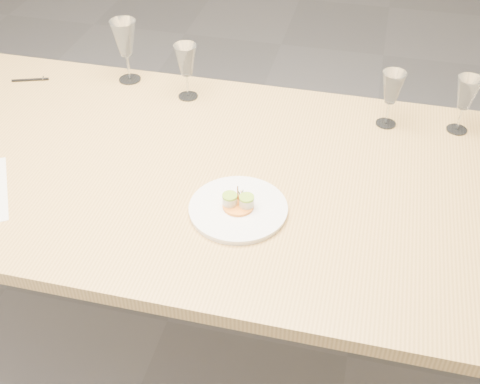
% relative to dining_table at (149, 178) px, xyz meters
% --- Properties ---
extents(ground, '(7.00, 7.00, 0.00)m').
position_rel_dining_table_xyz_m(ground, '(0.00, 0.00, -0.68)').
color(ground, slate).
rests_on(ground, ground).
extents(dining_table, '(2.40, 1.00, 0.75)m').
position_rel_dining_table_xyz_m(dining_table, '(0.00, 0.00, 0.00)').
color(dining_table, tan).
rests_on(dining_table, ground).
extents(dinner_plate, '(0.26, 0.26, 0.07)m').
position_rel_dining_table_xyz_m(dinner_plate, '(0.31, -0.16, 0.08)').
color(dinner_plate, white).
rests_on(dinner_plate, dining_table).
extents(ballpoint_pen, '(0.12, 0.05, 0.01)m').
position_rel_dining_table_xyz_m(ballpoint_pen, '(-0.56, 0.34, 0.07)').
color(ballpoint_pen, black).
rests_on(ballpoint_pen, dining_table).
extents(wine_glass_1, '(0.09, 0.09, 0.22)m').
position_rel_dining_table_xyz_m(wine_glass_1, '(-0.22, 0.43, 0.22)').
color(wine_glass_1, white).
rests_on(wine_glass_1, dining_table).
extents(wine_glass_2, '(0.08, 0.08, 0.19)m').
position_rel_dining_table_xyz_m(wine_glass_2, '(0.01, 0.37, 0.20)').
color(wine_glass_2, white).
rests_on(wine_glass_2, dining_table).
extents(wine_glass_3, '(0.07, 0.07, 0.18)m').
position_rel_dining_table_xyz_m(wine_glass_3, '(0.67, 0.35, 0.19)').
color(wine_glass_3, white).
rests_on(wine_glass_3, dining_table).
extents(wine_glass_4, '(0.07, 0.07, 0.18)m').
position_rel_dining_table_xyz_m(wine_glass_4, '(0.88, 0.37, 0.19)').
color(wine_glass_4, white).
rests_on(wine_glass_4, dining_table).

